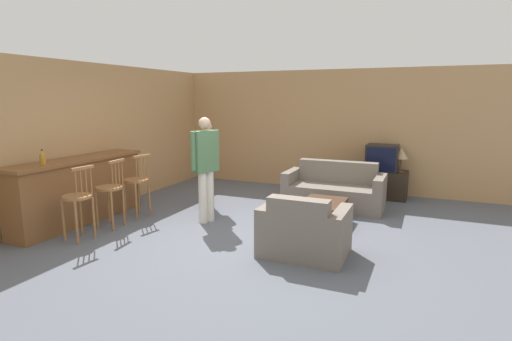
# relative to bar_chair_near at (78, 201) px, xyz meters

# --- Properties ---
(ground_plane) EXTENTS (24.00, 24.00, 0.00)m
(ground_plane) POSITION_rel_bar_chair_near_xyz_m (2.14, 0.97, -0.56)
(ground_plane) COLOR #565B66
(wall_back) EXTENTS (9.40, 0.08, 2.60)m
(wall_back) POSITION_rel_bar_chair_near_xyz_m (2.14, 4.65, 0.74)
(wall_back) COLOR tan
(wall_back) RESTS_ON ground_plane
(wall_left) EXTENTS (0.08, 8.69, 2.60)m
(wall_left) POSITION_rel_bar_chair_near_xyz_m (-0.98, 2.31, 0.74)
(wall_left) COLOR tan
(wall_left) RESTS_ON ground_plane
(bar_counter) EXTENTS (0.55, 2.41, 1.05)m
(bar_counter) POSITION_rel_bar_chair_near_xyz_m (-0.65, 0.62, -0.03)
(bar_counter) COLOR brown
(bar_counter) RESTS_ON ground_plane
(bar_chair_near) EXTENTS (0.44, 0.44, 1.07)m
(bar_chair_near) POSITION_rel_bar_chair_near_xyz_m (0.00, 0.00, 0.00)
(bar_chair_near) COLOR #996638
(bar_chair_near) RESTS_ON ground_plane
(bar_chair_mid) EXTENTS (0.44, 0.44, 1.07)m
(bar_chair_mid) POSITION_rel_bar_chair_near_xyz_m (0.00, 0.62, 0.00)
(bar_chair_mid) COLOR #996638
(bar_chair_mid) RESTS_ON ground_plane
(bar_chair_far) EXTENTS (0.47, 0.47, 1.07)m
(bar_chair_far) POSITION_rel_bar_chair_near_xyz_m (-0.00, 1.25, 0.00)
(bar_chair_far) COLOR #996638
(bar_chair_far) RESTS_ON ground_plane
(couch_far) EXTENTS (1.79, 0.84, 0.83)m
(couch_far) POSITION_rel_bar_chair_near_xyz_m (2.94, 3.17, -0.26)
(couch_far) COLOR #70665B
(couch_far) RESTS_ON ground_plane
(armchair_near) EXTENTS (1.08, 0.80, 0.81)m
(armchair_near) POSITION_rel_bar_chair_near_xyz_m (3.09, 0.71, -0.26)
(armchair_near) COLOR #70665B
(armchair_near) RESTS_ON ground_plane
(coffee_table) EXTENTS (0.65, 0.89, 0.37)m
(coffee_table) POSITION_rel_bar_chair_near_xyz_m (3.00, 2.08, -0.24)
(coffee_table) COLOR #472D1E
(coffee_table) RESTS_ON ground_plane
(tv_unit) EXTENTS (1.03, 0.56, 0.55)m
(tv_unit) POSITION_rel_bar_chair_near_xyz_m (3.64, 4.29, -0.29)
(tv_unit) COLOR #2D2319
(tv_unit) RESTS_ON ground_plane
(tv) EXTENTS (0.61, 0.50, 0.53)m
(tv) POSITION_rel_bar_chair_near_xyz_m (3.64, 4.28, 0.25)
(tv) COLOR black
(tv) RESTS_ON tv_unit
(bottle) EXTENTS (0.08, 0.08, 0.22)m
(bottle) POSITION_rel_bar_chair_near_xyz_m (-0.57, -0.04, 0.59)
(bottle) COLOR #B27A23
(bottle) RESTS_ON bar_counter
(book_on_table) EXTENTS (0.17, 0.15, 0.02)m
(book_on_table) POSITION_rel_bar_chair_near_xyz_m (3.02, 2.02, -0.18)
(book_on_table) COLOR #33704C
(book_on_table) RESTS_ON coffee_table
(table_lamp) EXTENTS (0.28, 0.28, 0.49)m
(table_lamp) POSITION_rel_bar_chair_near_xyz_m (3.99, 4.29, 0.35)
(table_lamp) COLOR brown
(table_lamp) RESTS_ON tv_unit
(person_by_window) EXTENTS (0.22, 0.51, 1.59)m
(person_by_window) POSITION_rel_bar_chair_near_xyz_m (0.87, 2.11, 0.34)
(person_by_window) COLOR #384260
(person_by_window) RESTS_ON ground_plane
(person_by_counter) EXTENTS (0.31, 0.52, 1.70)m
(person_by_counter) POSITION_rel_bar_chair_near_xyz_m (1.23, 1.44, 0.40)
(person_by_counter) COLOR silver
(person_by_counter) RESTS_ON ground_plane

